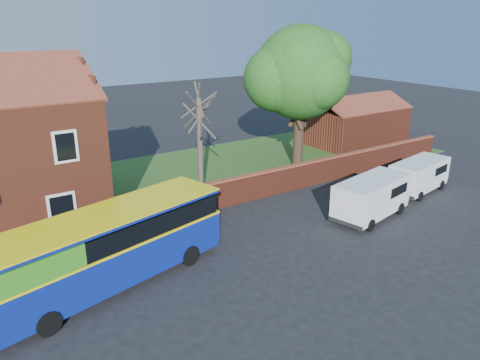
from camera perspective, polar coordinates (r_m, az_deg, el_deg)
ground at (r=18.88m, az=-3.87°, el=-13.23°), size 120.00×120.00×0.00m
grass_strip at (r=35.49m, az=3.73°, el=2.55°), size 26.00×12.00×0.04m
boundary_wall at (r=30.94m, az=10.53°, el=1.30°), size 22.00×0.38×1.60m
outbuilding at (r=41.07m, az=13.87°, el=6.59°), size 8.20×5.06×4.17m
bus at (r=18.91m, az=-16.68°, el=-7.98°), size 10.31×4.91×3.05m
van_near at (r=25.70m, az=15.76°, el=-1.91°), size 5.14×2.84×2.13m
van_far at (r=30.53m, az=21.01°, el=0.63°), size 4.68×2.50×1.95m
large_tree at (r=32.95m, az=7.31°, el=12.55°), size 8.05×6.37×9.82m
bare_tree at (r=27.74m, az=-4.91°, el=4.74°), size 2.38×2.83×6.34m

